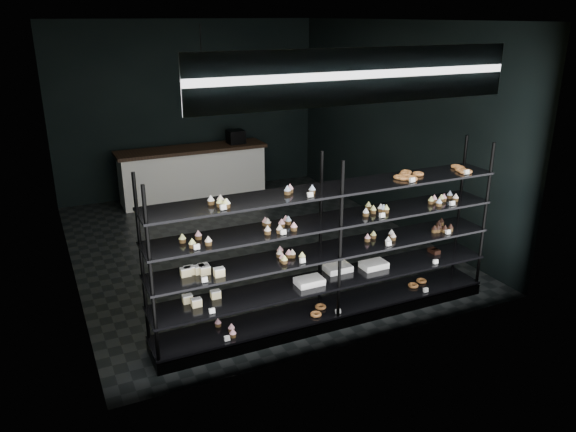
# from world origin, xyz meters

# --- Properties ---
(room) EXTENTS (5.01, 6.01, 3.20)m
(room) POSITION_xyz_m (0.00, 0.00, 1.60)
(room) COLOR black
(room) RESTS_ON ground
(display_shelf) EXTENTS (4.00, 0.50, 1.91)m
(display_shelf) POSITION_xyz_m (-0.02, -2.45, 0.63)
(display_shelf) COLOR black
(display_shelf) RESTS_ON room
(signage) EXTENTS (3.30, 0.05, 0.50)m
(signage) POSITION_xyz_m (0.00, -2.93, 2.75)
(signage) COLOR #0E1F46
(signage) RESTS_ON room
(pendant_lamp) EXTENTS (0.32, 0.32, 0.89)m
(pendant_lamp) POSITION_xyz_m (-1.01, -1.40, 2.45)
(pendant_lamp) COLOR black
(pendant_lamp) RESTS_ON room
(service_counter) EXTENTS (2.73, 0.65, 1.23)m
(service_counter) POSITION_xyz_m (-0.12, 2.50, 0.50)
(service_counter) COLOR silver
(service_counter) RESTS_ON room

